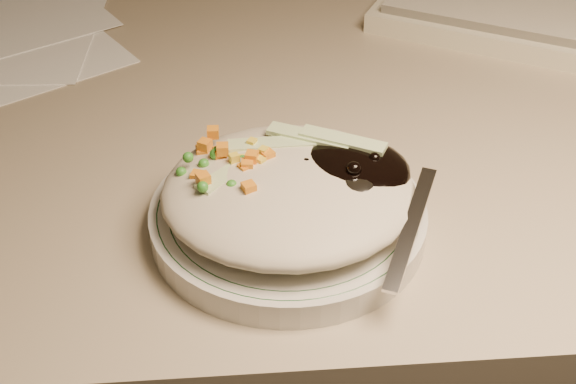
{
  "coord_description": "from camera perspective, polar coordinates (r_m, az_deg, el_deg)",
  "views": [
    {
      "loc": [
        -0.09,
        0.69,
        1.15
      ],
      "look_at": [
        -0.05,
        1.17,
        0.78
      ],
      "focal_mm": 50.0,
      "sensor_mm": 36.0,
      "label": 1
    }
  ],
  "objects": [
    {
      "name": "desk",
      "position": [
        0.92,
        2.22,
        -3.69
      ],
      "size": [
        1.4,
        0.7,
        0.74
      ],
      "color": "gray",
      "rests_on": "ground"
    },
    {
      "name": "plate_rim",
      "position": [
        0.62,
        0.0,
        -1.18
      ],
      "size": [
        0.2,
        0.2,
        0.0
      ],
      "color": "#144723",
      "rests_on": "plate"
    },
    {
      "name": "keyboard",
      "position": [
        0.95,
        19.82,
        10.93
      ],
      "size": [
        0.46,
        0.35,
        0.03
      ],
      "rotation": [
        0.0,
        0.0,
        -0.5
      ],
      "color": "beige",
      "rests_on": "desk"
    },
    {
      "name": "meal",
      "position": [
        0.6,
        0.41,
        0.4
      ],
      "size": [
        0.21,
        0.19,
        0.05
      ],
      "color": "#B2A890",
      "rests_on": "plate"
    },
    {
      "name": "plate",
      "position": [
        0.62,
        0.0,
        -1.9
      ],
      "size": [
        0.21,
        0.21,
        0.02
      ],
      "primitive_type": "cylinder",
      "color": "beige",
      "rests_on": "desk"
    }
  ]
}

